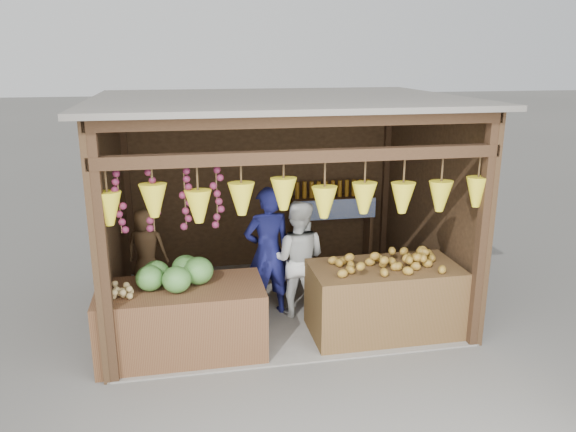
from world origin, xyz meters
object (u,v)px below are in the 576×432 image
(counter_left, at_px, (182,321))
(counter_right, at_px, (383,300))
(man_standing, at_px, (268,252))
(vendor_seated, at_px, (147,249))
(woman_standing, at_px, (298,259))

(counter_left, xyz_separation_m, counter_right, (2.29, 0.04, 0.03))
(counter_left, height_order, counter_right, counter_right)
(man_standing, distance_m, vendor_seated, 1.51)
(man_standing, bearing_deg, woman_standing, 159.99)
(counter_left, xyz_separation_m, man_standing, (1.06, 0.77, 0.43))
(vendor_seated, bearing_deg, woman_standing, -176.61)
(man_standing, distance_m, woman_standing, 0.38)
(woman_standing, bearing_deg, counter_right, 163.43)
(counter_left, relative_size, man_standing, 1.07)
(counter_left, xyz_separation_m, woman_standing, (1.42, 0.71, 0.35))
(counter_right, xyz_separation_m, vendor_seated, (-2.68, 1.13, 0.41))
(man_standing, xyz_separation_m, vendor_seated, (-1.45, 0.39, 0.00))
(counter_right, bearing_deg, vendor_seated, 157.21)
(vendor_seated, bearing_deg, man_standing, -177.57)
(counter_left, height_order, woman_standing, woman_standing)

